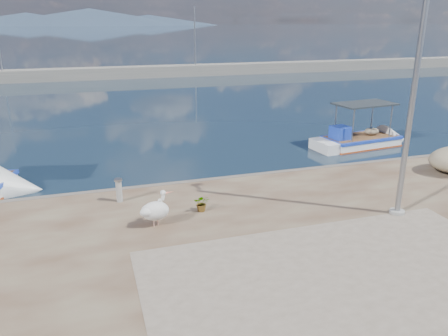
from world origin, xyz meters
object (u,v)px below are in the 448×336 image
pelican (156,210)px  lamp_post (411,104)px  bollard_near (119,189)px  boat_right (360,142)px

pelican → lamp_post: 7.65m
pelican → bollard_near: (-0.84, 2.08, -0.06)m
lamp_post → boat_right: bearing=62.3°
bollard_near → lamp_post: bearing=-23.4°
pelican → bollard_near: bearing=89.9°
pelican → lamp_post: size_ratio=0.15×
lamp_post → bollard_near: size_ratio=9.14×
boat_right → bollard_near: 13.05m
lamp_post → pelican: bearing=169.4°
pelican → boat_right: bearing=9.3°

